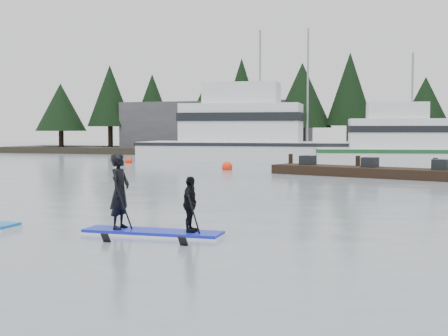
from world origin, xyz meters
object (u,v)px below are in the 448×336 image
(paddleboard_duo, at_px, (148,206))
(fishing_boat_large, at_px, (265,150))
(fishing_boat_medium, at_px, (415,156))
(floating_dock, at_px, (409,174))

(paddleboard_duo, bearing_deg, fishing_boat_large, 98.13)
(fishing_boat_medium, distance_m, paddleboard_duo, 31.28)
(fishing_boat_medium, distance_m, floating_dock, 12.41)
(floating_dock, relative_size, paddleboard_duo, 4.45)
(fishing_boat_large, xyz_separation_m, paddleboard_duo, (6.07, -32.05, -0.18))
(fishing_boat_medium, xyz_separation_m, paddleboard_duo, (-4.69, -30.93, 0.07))
(paddleboard_duo, bearing_deg, floating_dock, 72.75)
(fishing_boat_large, relative_size, paddleboard_duo, 6.22)
(fishing_boat_medium, bearing_deg, paddleboard_duo, -109.64)
(fishing_boat_large, distance_m, floating_dock, 17.38)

